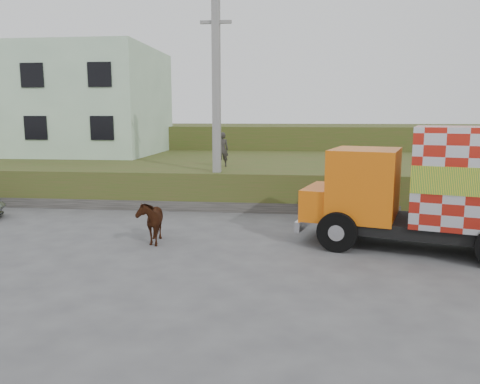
# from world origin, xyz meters

# --- Properties ---
(ground) EXTENTS (120.00, 120.00, 0.00)m
(ground) POSITION_xyz_m (0.00, 0.00, 0.00)
(ground) COLOR #474749
(ground) RESTS_ON ground
(embankment) EXTENTS (40.00, 12.00, 1.50)m
(embankment) POSITION_xyz_m (0.00, 10.00, 0.75)
(embankment) COLOR #39511B
(embankment) RESTS_ON ground
(embankment_far) EXTENTS (40.00, 12.00, 3.00)m
(embankment_far) POSITION_xyz_m (0.00, 22.00, 1.50)
(embankment_far) COLOR #39511B
(embankment_far) RESTS_ON ground
(retaining_strip) EXTENTS (16.00, 0.50, 0.40)m
(retaining_strip) POSITION_xyz_m (-2.00, 4.20, 0.20)
(retaining_strip) COLOR #595651
(retaining_strip) RESTS_ON ground
(building) EXTENTS (10.00, 8.00, 6.00)m
(building) POSITION_xyz_m (-11.00, 13.00, 4.50)
(building) COLOR silver
(building) RESTS_ON embankment
(utility_pole) EXTENTS (1.20, 0.30, 8.00)m
(utility_pole) POSITION_xyz_m (-1.00, 4.60, 4.08)
(utility_pole) COLOR gray
(utility_pole) RESTS_ON ground
(cargo_truck) EXTENTS (8.08, 4.52, 3.44)m
(cargo_truck) POSITION_xyz_m (6.55, -0.61, 1.77)
(cargo_truck) COLOR black
(cargo_truck) RESTS_ON ground
(cow) EXTENTS (1.02, 1.66, 1.31)m
(cow) POSITION_xyz_m (-2.18, -0.49, 0.65)
(cow) COLOR black
(cow) RESTS_ON ground
(pedestrian) EXTENTS (0.62, 0.48, 1.50)m
(pedestrian) POSITION_xyz_m (-1.10, 6.68, 2.25)
(pedestrian) COLOR #292724
(pedestrian) RESTS_ON embankment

